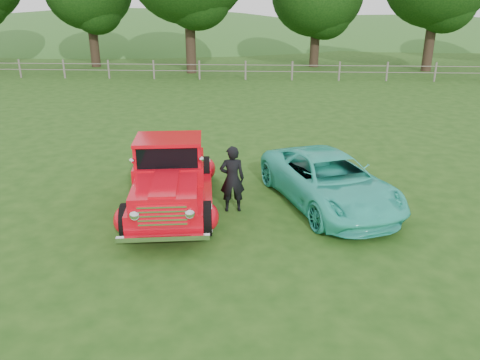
{
  "coord_description": "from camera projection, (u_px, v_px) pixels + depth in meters",
  "views": [
    {
      "loc": [
        1.48,
        -8.66,
        4.68
      ],
      "look_at": [
        0.89,
        1.2,
        0.93
      ],
      "focal_mm": 35.0,
      "sensor_mm": 36.0,
      "label": 1
    }
  ],
  "objects": [
    {
      "name": "teal_sedan",
      "position": [
        329.0,
        180.0,
        11.4
      ],
      "size": [
        3.62,
        4.98,
        1.26
      ],
      "primitive_type": "imported",
      "rotation": [
        0.0,
        0.0,
        0.38
      ],
      "color": "#32CAB2",
      "rests_on": "ground"
    },
    {
      "name": "distant_hills",
      "position": [
        230.0,
        71.0,
        67.17
      ],
      "size": [
        116.0,
        60.0,
        18.0
      ],
      "color": "#316224",
      "rests_on": "ground"
    },
    {
      "name": "ground",
      "position": [
        194.0,
        241.0,
        9.83
      ],
      "size": [
        140.0,
        140.0,
        0.0
      ],
      "primitive_type": "plane",
      "color": "#1D4512",
      "rests_on": "ground"
    },
    {
      "name": "red_pickup",
      "position": [
        170.0,
        177.0,
        11.17
      ],
      "size": [
        2.71,
        5.17,
        1.78
      ],
      "rotation": [
        0.0,
        0.0,
        0.13
      ],
      "color": "black",
      "rests_on": "ground"
    },
    {
      "name": "man",
      "position": [
        232.0,
        179.0,
        10.99
      ],
      "size": [
        0.64,
        0.46,
        1.61
      ],
      "primitive_type": "imported",
      "rotation": [
        0.0,
        0.0,
        3.28
      ],
      "color": "black",
      "rests_on": "ground"
    },
    {
      "name": "fence_line",
      "position": [
        246.0,
        70.0,
        30.15
      ],
      "size": [
        48.0,
        0.12,
        1.2
      ],
      "color": "slate",
      "rests_on": "ground"
    }
  ]
}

